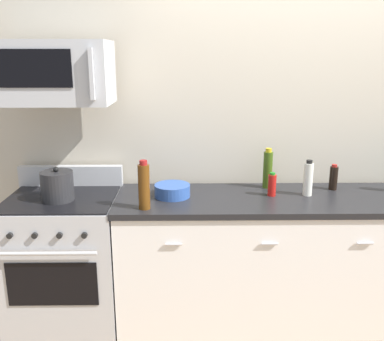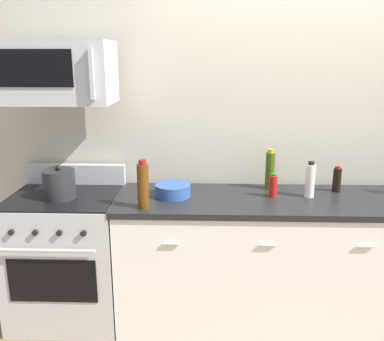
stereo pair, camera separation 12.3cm
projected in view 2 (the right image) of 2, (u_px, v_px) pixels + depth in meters
name	position (u px, v px, depth m)	size (l,w,h in m)	color
ground_plane	(298.00, 317.00, 3.12)	(6.82, 6.82, 0.00)	olive
back_wall	(299.00, 126.00, 3.16)	(5.69, 0.10, 2.70)	beige
counter_unit	(303.00, 260.00, 3.00)	(2.60, 0.66, 0.92)	white
range_oven	(68.00, 255.00, 3.05)	(0.76, 0.69, 1.07)	#B7BABF
microwave	(55.00, 72.00, 2.76)	(0.74, 0.44, 0.40)	#B7BABF
bottle_hot_sauce_red	(273.00, 186.00, 2.90)	(0.06, 0.06, 0.16)	#B21914
bottle_olive_oil	(270.00, 170.00, 3.06)	(0.07, 0.07, 0.29)	#385114
bottle_wine_amber	(143.00, 185.00, 2.67)	(0.07, 0.07, 0.31)	#59330F
bottle_vinegar_white	(310.00, 180.00, 2.88)	(0.06, 0.06, 0.25)	silver
bottle_soy_sauce_dark	(337.00, 179.00, 3.01)	(0.06, 0.06, 0.19)	black
bowl_blue_mixing	(173.00, 190.00, 2.92)	(0.24, 0.24, 0.08)	#2D519E
stockpot	(59.00, 184.00, 2.86)	(0.21, 0.21, 0.23)	#262628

